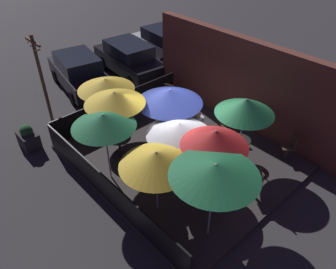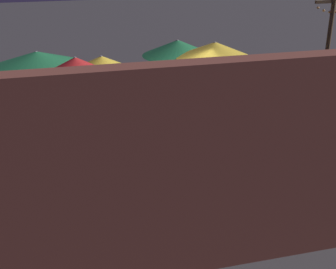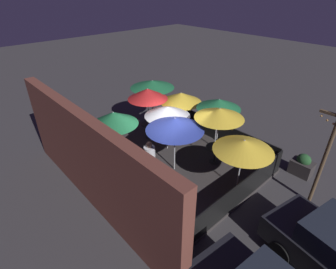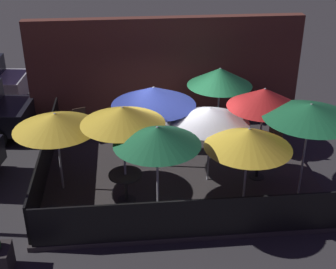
{
  "view_description": "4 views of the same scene",
  "coord_description": "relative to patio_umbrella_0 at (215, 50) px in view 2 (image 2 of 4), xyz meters",
  "views": [
    {
      "loc": [
        6.1,
        -6.13,
        7.38
      ],
      "look_at": [
        -0.1,
        -0.46,
        1.18
      ],
      "focal_mm": 35.0,
      "sensor_mm": 36.0,
      "label": 1
    },
    {
      "loc": [
        2.56,
        9.11,
        5.02
      ],
      "look_at": [
        0.21,
        0.14,
        0.99
      ],
      "focal_mm": 50.0,
      "sensor_mm": 36.0,
      "label": 2
    },
    {
      "loc": [
        -6.64,
        5.94,
        6.63
      ],
      "look_at": [
        0.07,
        -0.21,
        1.32
      ],
      "focal_mm": 28.0,
      "sensor_mm": 36.0,
      "label": 3
    },
    {
      "loc": [
        -1.32,
        -10.88,
        6.68
      ],
      "look_at": [
        -0.27,
        -0.24,
        1.22
      ],
      "focal_mm": 50.0,
      "sensor_mm": 36.0,
      "label": 4
    }
  ],
  "objects": [
    {
      "name": "ground_plane",
      "position": [
        1.4,
        1.48,
        -2.38
      ],
      "size": [
        60.0,
        60.0,
        0.0
      ],
      "primitive_type": "plane",
      "color": "#383538"
    },
    {
      "name": "patio_deck",
      "position": [
        1.4,
        1.48,
        -2.32
      ],
      "size": [
        7.02,
        6.04,
        0.12
      ],
      "color": "#383333",
      "rests_on": "ground_plane"
    },
    {
      "name": "building_wall",
      "position": [
        1.4,
        4.73,
        -0.67
      ],
      "size": [
        8.62,
        0.36,
        3.42
      ],
      "color": "brown",
      "rests_on": "ground_plane"
    },
    {
      "name": "fence_front",
      "position": [
        1.4,
        -1.49,
        -1.78
      ],
      "size": [
        6.82,
        0.05,
        0.95
      ],
      "color": "black",
      "rests_on": "patio_deck"
    },
    {
      "name": "fence_side_left",
      "position": [
        -2.06,
        1.48,
        -1.78
      ],
      "size": [
        0.05,
        5.84,
        0.95
      ],
      "color": "black",
      "rests_on": "patio_deck"
    },
    {
      "name": "patio_umbrella_0",
      "position": [
        0.0,
        0.0,
        0.0
      ],
      "size": [
        1.9,
        1.9,
        2.46
      ],
      "color": "#B2B2B7",
      "rests_on": "patio_deck"
    },
    {
      "name": "patio_umbrella_1",
      "position": [
        3.4,
        0.73,
        -0.02
      ],
      "size": [
        1.79,
        1.79,
        2.48
      ],
      "color": "#B2B2B7",
      "rests_on": "patio_deck"
    },
    {
      "name": "patio_umbrella_2",
      "position": [
        2.77,
        2.9,
        -0.25
      ],
      "size": [
        1.86,
        1.86,
        2.26
      ],
      "color": "#B2B2B7",
      "rests_on": "patio_deck"
    },
    {
      "name": "patio_umbrella_3",
      "position": [
        2.69,
        -0.66,
        -0.36
      ],
      "size": [
        1.94,
        1.94,
        2.13
      ],
      "color": "#B2B2B7",
      "rests_on": "patio_deck"
    },
    {
      "name": "patio_umbrella_4",
      "position": [
        0.69,
        -0.87,
        -0.1
      ],
      "size": [
        1.85,
        1.85,
        2.37
      ],
      "color": "#B2B2B7",
      "rests_on": "patio_deck"
    },
    {
      "name": "patio_umbrella_5",
      "position": [
        2.11,
        0.73,
        -0.42
      ],
      "size": [
        1.94,
        1.94,
        2.04
      ],
      "color": "#B2B2B7",
      "rests_on": "patio_deck"
    },
    {
      "name": "patio_umbrella_6",
      "position": [
        -1.58,
        0.68,
        -0.39
      ],
      "size": [
        2.02,
        2.02,
        2.07
      ],
      "color": "#B2B2B7",
      "rests_on": "patio_deck"
    },
    {
      "name": "patio_umbrella_7",
      "position": [
        4.2,
        -0.19,
        0.0
      ],
      "size": [
        2.14,
        2.14,
        2.44
      ],
      "color": "#B2B2B7",
      "rests_on": "patio_deck"
    },
    {
      "name": "patio_umbrella_8",
      "position": [
        0.79,
        1.55,
        -0.21
      ],
      "size": [
        2.17,
        2.17,
        2.29
      ],
      "color": "#B2B2B7",
      "rests_on": "patio_deck"
    },
    {
      "name": "dining_table_0",
      "position": [
        0.0,
        0.0,
        -1.67
      ],
      "size": [
        0.8,
        0.8,
        0.74
      ],
      "color": "black",
      "rests_on": "patio_deck"
    },
    {
      "name": "dining_table_1",
      "position": [
        3.4,
        0.73,
        -1.68
      ],
      "size": [
        0.73,
        0.73,
        0.74
      ],
      "color": "black",
      "rests_on": "patio_deck"
    },
    {
      "name": "dining_table_2",
      "position": [
        2.77,
        2.9,
        -1.7
      ],
      "size": [
        0.73,
        0.73,
        0.72
      ],
      "color": "black",
      "rests_on": "patio_deck"
    },
    {
      "name": "patio_chair_0",
      "position": [
        3.94,
        4.12,
        -1.77
      ],
      "size": [
        0.57,
        0.57,
        0.91
      ],
      "rotation": [
        0.0,
        0.0,
        -2.34
      ],
      "color": "#4C3828",
      "rests_on": "patio_deck"
    },
    {
      "name": "patio_chair_1",
      "position": [
        1.72,
        3.56,
        -1.77
      ],
      "size": [
        0.55,
        0.55,
        0.91
      ],
      "rotation": [
        0.0,
        0.0,
        -0.56
      ],
      "color": "#4C3828",
      "rests_on": "patio_deck"
    },
    {
      "name": "patio_chair_2",
      "position": [
        -1.28,
        3.37,
        -1.72
      ],
      "size": [
        0.52,
        0.52,
        0.96
      ],
      "rotation": [
        0.0,
        0.0,
        -1.21
      ],
      "color": "#4C3828",
      "rests_on": "patio_deck"
    },
    {
      "name": "patio_chair_3",
      "position": [
        4.17,
        1.84,
        -1.74
      ],
      "size": [
        0.56,
        0.56,
        0.94
      ],
      "rotation": [
        0.0,
        0.0,
        -2.18
      ],
      "color": "#4C3828",
      "rests_on": "patio_deck"
    },
    {
      "name": "patron_0",
      "position": [
        1.33,
        2.36,
        -1.65
      ],
      "size": [
        0.59,
        0.59,
        1.37
      ],
      "rotation": [
        0.0,
        0.0,
        2.05
      ],
      "color": "silver",
      "rests_on": "patio_deck"
    },
    {
      "name": "planter_box",
      "position": [
        -2.71,
        -2.05,
        -1.98
      ],
      "size": [
        0.82,
        0.57,
        0.91
      ],
      "color": "#332D2D",
      "rests_on": "ground_plane"
    },
    {
      "name": "light_post",
      "position": [
        -3.61,
        -0.74,
        -0.37
      ],
      "size": [
        1.1,
        0.12,
        3.56
      ],
      "color": "brown",
      "rests_on": "ground_plane"
    }
  ]
}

